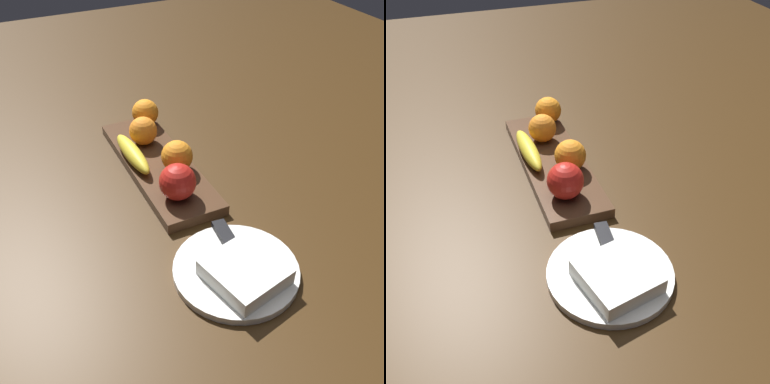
{
  "view_description": "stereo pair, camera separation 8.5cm",
  "coord_description": "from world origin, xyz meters",
  "views": [
    {
      "loc": [
        0.76,
        -0.29,
        0.57
      ],
      "look_at": [
        0.16,
        0.0,
        0.05
      ],
      "focal_mm": 42.65,
      "sensor_mm": 36.0,
      "label": 1
    },
    {
      "loc": [
        0.8,
        -0.21,
        0.57
      ],
      "look_at": [
        0.16,
        0.0,
        0.05
      ],
      "focal_mm": 42.65,
      "sensor_mm": 36.0,
      "label": 2
    }
  ],
  "objects": [
    {
      "name": "knife",
      "position": [
        0.29,
        0.02,
        0.02
      ],
      "size": [
        0.18,
        0.04,
        0.01
      ],
      "rotation": [
        0.0,
        0.0,
        -0.11
      ],
      "color": "silver",
      "rests_on": "dinner_plate"
    },
    {
      "name": "orange_center",
      "position": [
        -0.16,
        0.04,
        0.05
      ],
      "size": [
        0.06,
        0.06,
        0.06
      ],
      "primitive_type": "sphere",
      "color": "orange",
      "rests_on": "fruit_tray"
    },
    {
      "name": "apple",
      "position": [
        0.13,
        -0.01,
        0.06
      ],
      "size": [
        0.07,
        0.07,
        0.07
      ],
      "primitive_type": "sphere",
      "color": "red",
      "rests_on": "fruit_tray"
    },
    {
      "name": "orange_near_apple",
      "position": [
        0.05,
        0.02,
        0.06
      ],
      "size": [
        0.07,
        0.07,
        0.07
      ],
      "primitive_type": "sphere",
      "color": "orange",
      "rests_on": "fruit_tray"
    },
    {
      "name": "fruit_tray",
      "position": [
        -0.0,
        0.0,
        0.01
      ],
      "size": [
        0.4,
        0.13,
        0.02
      ],
      "primitive_type": "cube",
      "color": "#4B301D",
      "rests_on": "ground_plane"
    },
    {
      "name": "ground_plane",
      "position": [
        0.0,
        0.0,
        0.0
      ],
      "size": [
        2.4,
        2.4,
        0.0
      ],
      "primitive_type": "plane",
      "color": "#3A250E"
    },
    {
      "name": "folded_napkin",
      "position": [
        0.36,
        0.0,
        0.03
      ],
      "size": [
        0.13,
        0.13,
        0.03
      ],
      "primitive_type": "cube",
      "rotation": [
        0.0,
        0.0,
        0.22
      ],
      "color": "white",
      "rests_on": "dinner_plate"
    },
    {
      "name": "dinner_plate",
      "position": [
        0.33,
        0.0,
        0.01
      ],
      "size": [
        0.21,
        0.21,
        0.01
      ],
      "primitive_type": "cylinder",
      "color": "white",
      "rests_on": "ground_plane"
    },
    {
      "name": "orange_near_banana",
      "position": [
        -0.08,
        -0.0,
        0.05
      ],
      "size": [
        0.06,
        0.06,
        0.06
      ],
      "primitive_type": "sphere",
      "color": "orange",
      "rests_on": "fruit_tray"
    },
    {
      "name": "banana",
      "position": [
        -0.03,
        -0.05,
        0.04
      ],
      "size": [
        0.17,
        0.04,
        0.03
      ],
      "primitive_type": "ellipsoid",
      "rotation": [
        0.0,
        0.0,
        3.17
      ],
      "color": "yellow",
      "rests_on": "fruit_tray"
    }
  ]
}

